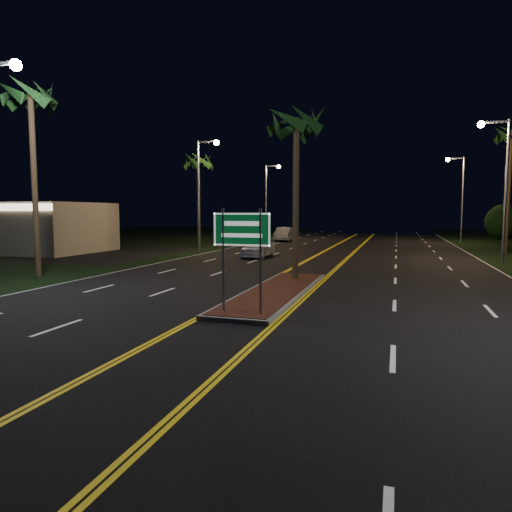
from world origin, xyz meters
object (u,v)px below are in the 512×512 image
at_px(streetlight_right_mid, 500,174).
at_px(palm_right_far, 511,136).
at_px(median_island, 276,292).
at_px(palm_left_far, 198,162).
at_px(car_far, 284,233).
at_px(shrub_far, 504,222).
at_px(palm_left_near, 31,98).
at_px(highway_sign, 242,239).
at_px(commercial_building, 13,227).
at_px(streetlight_left_mid, 203,182).
at_px(palm_median, 296,123).
at_px(car_near, 258,246).
at_px(streetlight_left_far, 269,193).
at_px(streetlight_right_far, 459,189).

distance_m(streetlight_right_mid, palm_right_far, 9.00).
relative_size(median_island, palm_left_far, 1.16).
bearing_deg(streetlight_right_mid, car_far, 135.41).
xyz_separation_m(palm_right_far, shrub_far, (1.00, 6.00, -6.81)).
bearing_deg(palm_left_near, palm_left_far, 90.86).
bearing_deg(palm_left_near, palm_right_far, 41.01).
height_order(highway_sign, commercial_building, commercial_building).
relative_size(highway_sign, streetlight_right_mid, 0.36).
height_order(streetlight_left_mid, palm_right_far, palm_right_far).
bearing_deg(shrub_far, palm_left_near, -133.21).
height_order(highway_sign, palm_median, palm_median).
height_order(highway_sign, car_far, highway_sign).
bearing_deg(car_near, palm_left_near, -118.48).
height_order(streetlight_left_mid, streetlight_left_far, same).
xyz_separation_m(streetlight_right_far, palm_right_far, (2.19, -12.00, 3.49)).
bearing_deg(commercial_building, streetlight_right_mid, 3.14).
height_order(palm_left_far, shrub_far, palm_left_far).
bearing_deg(palm_left_near, median_island, -4.57).
bearing_deg(palm_median, streetlight_left_mid, 128.17).
distance_m(median_island, palm_left_near, 15.20).
bearing_deg(car_near, streetlight_left_far, 104.71).
xyz_separation_m(highway_sign, palm_left_near, (-12.50, 5.20, 6.28)).
bearing_deg(car_far, palm_median, -80.65).
height_order(streetlight_left_mid, streetlight_right_mid, same).
distance_m(palm_left_near, shrub_far, 38.93).
xyz_separation_m(streetlight_right_far, car_far, (-18.40, -1.86, -4.76)).
relative_size(streetlight_right_mid, palm_left_far, 1.02).
bearing_deg(car_far, median_island, -82.14).
distance_m(palm_left_near, car_near, 17.04).
bearing_deg(streetlight_right_mid, palm_left_near, -148.80).
relative_size(median_island, palm_right_far, 1.00).
xyz_separation_m(median_island, streetlight_left_far, (-10.61, 37.00, 5.57)).
relative_size(palm_right_far, car_far, 1.91).
xyz_separation_m(streetlight_right_far, palm_left_near, (-23.11, -34.00, 3.02)).
xyz_separation_m(streetlight_left_far, car_near, (5.56, -22.84, -4.82)).
distance_m(palm_left_far, car_near, 12.43).
bearing_deg(commercial_building, highway_sign, -33.48).
distance_m(commercial_building, shrub_far, 42.90).
bearing_deg(palm_median, palm_left_near, -168.69).
relative_size(highway_sign, palm_left_near, 0.33).
distance_m(median_island, shrub_far, 32.19).
distance_m(streetlight_left_mid, car_near, 7.89).
xyz_separation_m(highway_sign, streetlight_left_mid, (-10.61, 21.20, 3.25)).
height_order(commercial_building, car_near, commercial_building).
height_order(palm_left_near, car_far, palm_left_near).
distance_m(commercial_building, palm_median, 28.18).
xyz_separation_m(commercial_building, streetlight_left_far, (15.39, 24.01, 3.65)).
height_order(commercial_building, palm_right_far, palm_right_far).
bearing_deg(palm_left_near, streetlight_left_mid, 83.27).
distance_m(palm_right_far, shrub_far, 9.13).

